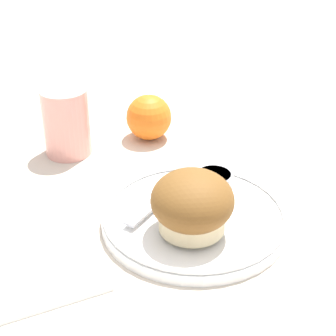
# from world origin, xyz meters

# --- Properties ---
(ground_plane) EXTENTS (3.00, 3.00, 0.00)m
(ground_plane) POSITION_xyz_m (0.00, 0.00, 0.00)
(ground_plane) COLOR beige
(plate) EXTENTS (0.23, 0.23, 0.02)m
(plate) POSITION_xyz_m (-0.01, 0.00, 0.01)
(plate) COLOR white
(plate) RESTS_ON ground_plane
(muffin) EXTENTS (0.09, 0.09, 0.07)m
(muffin) POSITION_xyz_m (-0.03, -0.03, 0.05)
(muffin) COLOR beige
(muffin) RESTS_ON plate
(cream_ramekin) EXTENTS (0.05, 0.05, 0.02)m
(cream_ramekin) POSITION_xyz_m (0.03, 0.03, 0.03)
(cream_ramekin) COLOR silver
(cream_ramekin) RESTS_ON plate
(berry_pair) EXTENTS (0.03, 0.01, 0.01)m
(berry_pair) POSITION_xyz_m (0.01, 0.04, 0.03)
(berry_pair) COLOR #B7192D
(berry_pair) RESTS_ON plate
(butter_knife) EXTENTS (0.16, 0.11, 0.00)m
(butter_knife) POSITION_xyz_m (-0.02, 0.05, 0.02)
(butter_knife) COLOR #B7B7BC
(butter_knife) RESTS_ON plate
(orange_fruit) EXTENTS (0.07, 0.07, 0.07)m
(orange_fruit) POSITION_xyz_m (0.03, 0.23, 0.04)
(orange_fruit) COLOR orange
(orange_fruit) RESTS_ON ground_plane
(juice_glass) EXTENTS (0.07, 0.07, 0.10)m
(juice_glass) POSITION_xyz_m (-0.10, 0.24, 0.05)
(juice_glass) COLOR #E5998C
(juice_glass) RESTS_ON ground_plane
(folded_napkin) EXTENTS (0.12, 0.07, 0.01)m
(folded_napkin) POSITION_xyz_m (-0.20, -0.04, 0.00)
(folded_napkin) COLOR white
(folded_napkin) RESTS_ON ground_plane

